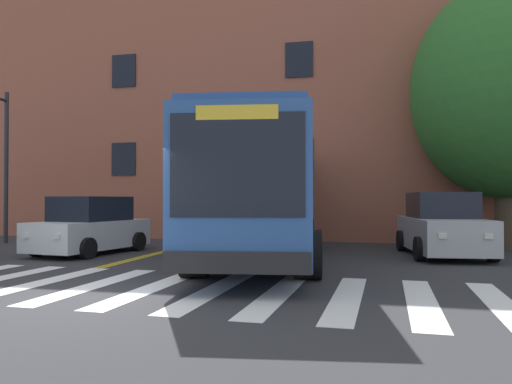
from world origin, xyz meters
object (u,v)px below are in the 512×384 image
city_bus (264,190)px  car_silver_far_lane (442,227)px  street_tree_curbside_large (506,88)px  car_white_near_lane (91,227)px  car_grey_behind_bus (294,210)px  traffic_light_overhead (255,143)px

city_bus → car_silver_far_lane: bearing=18.7°
city_bus → street_tree_curbside_large: street_tree_curbside_large is taller
car_white_near_lane → car_grey_behind_bus: 11.80m
car_white_near_lane → traffic_light_overhead: traffic_light_overhead is taller
city_bus → car_white_near_lane: size_ratio=2.96×
traffic_light_overhead → car_grey_behind_bus: bearing=91.0°
traffic_light_overhead → street_tree_curbside_large: size_ratio=0.58×
car_white_near_lane → car_silver_far_lane: (10.38, 1.74, 0.04)m
car_white_near_lane → car_grey_behind_bus: (4.61, 10.86, 0.32)m
city_bus → car_grey_behind_bus: (-0.80, 10.80, -0.78)m
car_grey_behind_bus → car_white_near_lane: bearing=-113.0°
car_silver_far_lane → traffic_light_overhead: bearing=-179.6°
city_bus → car_white_near_lane: city_bus is taller
traffic_light_overhead → street_tree_curbside_large: 8.62m
city_bus → car_white_near_lane: (-5.41, -0.06, -1.11)m
car_white_near_lane → car_silver_far_lane: bearing=9.5°
city_bus → street_tree_curbside_large: bearing=30.3°
street_tree_curbside_large → car_white_near_lane: bearing=-161.2°
car_grey_behind_bus → street_tree_curbside_large: street_tree_curbside_large is taller
city_bus → street_tree_curbside_large: 9.17m
city_bus → traffic_light_overhead: bearing=111.3°
city_bus → car_silver_far_lane: size_ratio=2.72×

